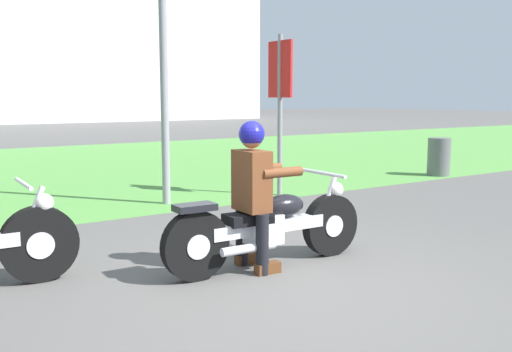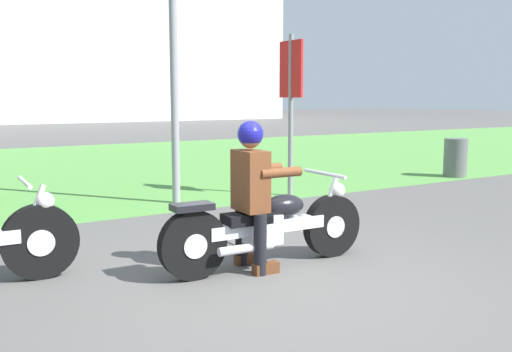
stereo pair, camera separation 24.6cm
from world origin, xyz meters
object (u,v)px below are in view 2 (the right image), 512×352
at_px(rider_lead, 252,184).
at_px(trash_can, 455,158).
at_px(sign_banner, 291,90).
at_px(motorcycle_lead, 268,227).

distance_m(rider_lead, trash_can, 7.51).
bearing_deg(rider_lead, sign_banner, 52.02).
bearing_deg(sign_banner, trash_can, 1.01).
height_order(motorcycle_lead, trash_can, motorcycle_lead).
bearing_deg(motorcycle_lead, rider_lead, 179.15).
xyz_separation_m(rider_lead, trash_can, (6.78, 3.21, -0.42)).
height_order(motorcycle_lead, sign_banner, sign_banner).
distance_m(trash_can, sign_banner, 4.35).
relative_size(rider_lead, sign_banner, 0.54).
height_order(rider_lead, sign_banner, sign_banner).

